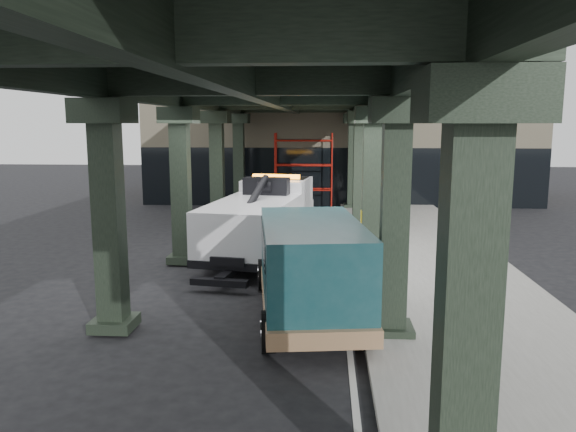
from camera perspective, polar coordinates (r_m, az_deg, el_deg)
The scene contains 8 objects.
ground at distance 16.13m, azimuth -0.50°, elevation -6.81°, with size 90.00×90.00×0.00m, color black.
sidewalk at distance 18.30m, azimuth 14.24°, elevation -4.89°, with size 5.00×40.00×0.15m, color gray.
lane_stripe at distance 18.02m, azimuth 5.40°, elevation -5.09°, with size 0.12×38.00×0.01m, color silver.
viaduct at distance 17.54m, azimuth -1.36°, elevation 12.53°, with size 7.40×32.00×6.40m.
building at distance 35.46m, azimuth 5.24°, elevation 8.55°, with size 22.00×10.00×8.00m, color #C6B793.
scaffolding at distance 30.21m, azimuth 1.61°, elevation 4.85°, with size 3.08×0.88×4.00m.
tow_truck at distance 19.55m, azimuth -2.42°, elevation 0.08°, with size 3.42×8.58×2.74m.
towed_van at distance 12.91m, azimuth 2.24°, elevation -5.13°, with size 2.96×6.04×2.35m.
Camera 1 is at (1.18, -15.44, 4.50)m, focal length 35.00 mm.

